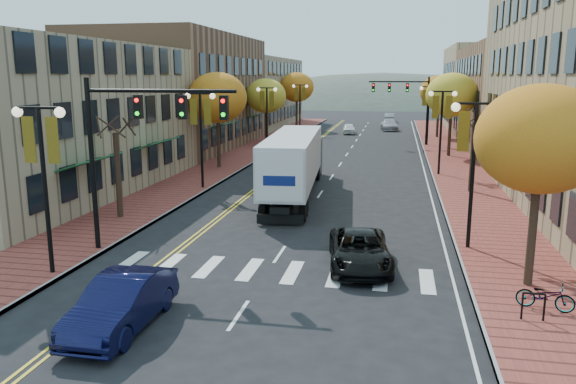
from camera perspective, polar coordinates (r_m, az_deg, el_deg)
The scene contains 32 objects.
ground at distance 19.09m, azimuth -3.37°, elevation -9.99°, with size 200.00×200.00×0.00m, color black.
sidewalk_left at distance 51.93m, azimuth -4.11°, elevation 3.94°, with size 4.00×85.00×0.15m, color brown.
sidewalk_right at distance 50.36m, azimuth 16.11°, elevation 3.27°, with size 4.00×85.00×0.15m, color brown.
building_left_near at distance 37.12m, azimuth -24.53°, elevation 6.71°, with size 12.00×22.00×9.00m, color #9E8966.
building_left_mid at distance 57.36m, azimuth -11.12°, elevation 9.92°, with size 12.00×24.00×11.00m, color brown.
building_left_far at distance 81.10m, azimuth -4.39°, elevation 10.02°, with size 12.00×26.00×9.50m, color #9E8966.
building_right_mid at distance 60.84m, azimuth 24.66°, elevation 8.71°, with size 15.00×24.00×10.00m, color brown.
building_right_far at distance 82.39m, azimuth 21.16°, elevation 9.83°, with size 15.00×20.00×11.00m, color #9E8966.
tree_left_a at distance 28.95m, azimuth -16.89°, elevation 1.64°, with size 0.28×0.28×4.20m.
tree_left_b at distance 43.35m, azimuth -7.18°, elevation 9.48°, with size 4.48×4.48×7.21m.
tree_left_c at distance 58.77m, azimuth -2.26°, elevation 9.73°, with size 4.16×4.16×6.69m.
tree_left_d at distance 76.38m, azimuth 0.89°, elevation 10.60°, with size 4.61×4.61×7.42m.
tree_right_a at distance 19.80m, azimuth 24.29°, elevation 4.89°, with size 4.16×4.16×6.69m.
tree_right_b at distance 35.78m, azimuth 18.23°, elevation 3.39°, with size 0.28×0.28×4.20m.
tree_right_c at distance 51.39m, azimuth 16.31°, elevation 9.44°, with size 4.48×4.48×7.21m.
tree_right_d at distance 67.34m, azimuth 15.11°, elevation 9.79°, with size 4.35×4.35×7.00m.
lamp_left_a at distance 21.11m, azimuth -23.68°, elevation 3.21°, with size 1.96×0.36×6.05m.
lamp_left_b at distance 35.37m, azimuth -8.85°, elevation 7.08°, with size 1.96×0.36×6.05m.
lamp_left_c at distance 52.62m, azimuth -2.16°, elevation 8.68°, with size 1.96×0.36×6.05m.
lamp_left_d at distance 70.25m, azimuth 1.23°, elevation 9.43°, with size 1.96×0.36×6.05m.
lamp_right_a at distance 23.53m, azimuth 18.40°, elevation 4.37°, with size 1.96×0.36×6.05m.
lamp_right_b at distance 41.37m, azimuth 15.34°, elevation 7.46°, with size 1.96×0.36×6.05m.
lamp_right_c at distance 59.31m, azimuth 14.11°, elevation 8.67°, with size 1.96×0.36×6.05m.
traffic_mast_near at distance 22.59m, azimuth -15.24°, elevation 5.89°, with size 6.10×0.35×7.00m.
traffic_mast_far at distance 59.21m, azimuth 12.16°, elevation 9.37°, with size 6.10×0.34×7.00m.
semi_truck at distance 33.37m, azimuth 0.75°, elevation 3.36°, with size 3.59×15.30×3.79m.
navy_sedan at distance 16.85m, azimuth -16.53°, elevation -10.74°, with size 1.60×4.58×1.51m, color black.
black_suv at distance 21.23m, azimuth 7.30°, elevation -5.89°, with size 2.21×4.80×1.33m, color black.
car_far_white at distance 70.78m, azimuth 6.21°, elevation 6.42°, with size 1.51×3.76×1.28m, color white.
car_far_silver at distance 76.19m, azimuth 10.25°, elevation 6.74°, with size 2.03×5.00×1.45m, color #A5A3AB.
car_far_oncoming at distance 90.32m, azimuth 10.25°, elevation 7.45°, with size 1.42×4.09×1.35m, color #ABABB3.
bicycle at distance 18.78m, azimuth 24.68°, elevation -9.56°, with size 0.57×1.64×0.86m, color gray.
Camera 1 is at (4.47, -17.17, 7.04)m, focal length 35.00 mm.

